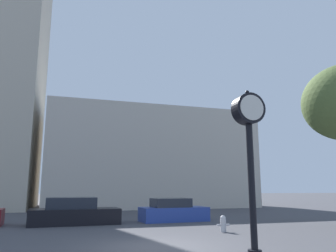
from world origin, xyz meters
TOP-DOWN VIEW (x-y plane):
  - ground_plane at (0.00, 0.00)m, footprint 200.00×200.00m
  - building_storefront_row at (5.20, 24.00)m, footprint 20.47×12.00m
  - street_clock at (2.04, -2.43)m, footprint 0.93×0.58m
  - car_black at (-2.58, 7.82)m, footprint 4.71×2.07m
  - car_blue at (3.01, 7.94)m, footprint 3.98×1.94m
  - fire_hydrant_near at (3.68, 2.80)m, footprint 0.59×0.26m

SIDE VIEW (x-z plane):
  - ground_plane at x=0.00m, z-range 0.00..0.00m
  - fire_hydrant_near at x=3.68m, z-range 0.00..0.71m
  - car_blue at x=3.01m, z-range -0.10..1.21m
  - car_black at x=-2.58m, z-range -0.11..1.30m
  - street_clock at x=2.04m, z-range 0.91..5.72m
  - building_storefront_row at x=5.20m, z-range 0.00..9.70m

